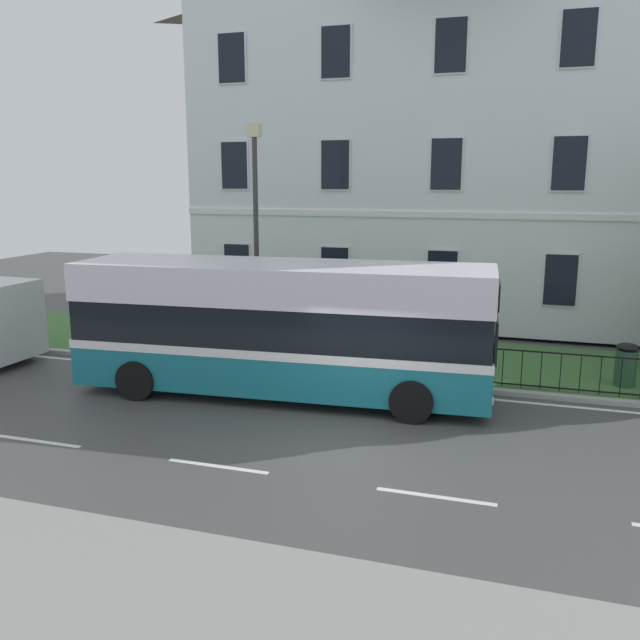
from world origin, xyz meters
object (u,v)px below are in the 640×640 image
georgian_townhouse (464,129)px  litter_bin (626,364)px  street_lamp_post (256,226)px  single_decker_bus (282,327)px

georgian_townhouse → litter_bin: (5.17, -9.41, -6.38)m
street_lamp_post → litter_bin: street_lamp_post is taller
street_lamp_post → litter_bin: (9.85, 0.09, -3.21)m
georgian_townhouse → street_lamp_post: size_ratio=2.87×
single_decker_bus → street_lamp_post: size_ratio=1.55×
georgian_townhouse → single_decker_bus: georgian_townhouse is taller
georgian_townhouse → street_lamp_post: bearing=-116.2°
single_decker_bus → litter_bin: bearing=15.6°
single_decker_bus → litter_bin: size_ratio=9.31×
georgian_townhouse → litter_bin: size_ratio=17.28×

